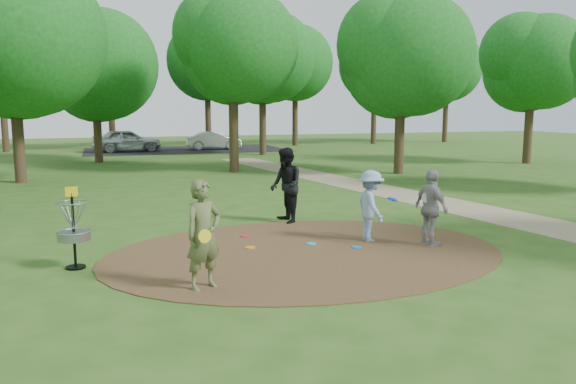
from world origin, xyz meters
name	(u,v)px	position (x,y,z in m)	size (l,w,h in m)	color
ground	(306,252)	(0.00, 0.00, 0.00)	(100.00, 100.00, 0.00)	#2D5119
dirt_clearing	(306,252)	(0.00, 0.00, 0.01)	(8.40, 8.40, 0.02)	#47301C
footpath	(500,216)	(6.50, 2.00, 0.01)	(2.00, 40.00, 0.01)	#8C7A5B
parking_lot	(186,150)	(2.00, 30.00, 0.00)	(14.00, 8.00, 0.01)	black
player_observer_with_disc	(203,235)	(-2.43, -1.68, 0.91)	(0.79, 0.69, 1.82)	#576037
player_throwing_with_disc	(371,206)	(1.71, 0.48, 0.80)	(1.01, 1.08, 1.61)	#88A0CA
player_walking_with_disc	(286,185)	(0.57, 3.06, 0.98)	(0.77, 0.98, 1.97)	black
player_waiting_with_disc	(431,208)	(2.74, -0.34, 0.84)	(0.52, 1.02, 1.68)	gray
disc_ground_cyan	(311,244)	(0.33, 0.57, 0.03)	(0.22, 0.22, 0.02)	#1BA4DC
disc_ground_blue	(357,247)	(1.13, -0.03, 0.03)	(0.22, 0.22, 0.02)	blue
disc_ground_red	(246,236)	(-0.86, 1.75, 0.03)	(0.22, 0.22, 0.02)	red
car_left	(127,140)	(-2.12, 29.47, 0.78)	(1.83, 4.56, 1.55)	#ADB2B5
car_right	(214,141)	(3.96, 29.66, 0.64)	(1.36, 3.89, 1.28)	#B2B3BB
disc_ground_orange	(250,247)	(-1.03, 0.68, 0.03)	(0.22, 0.22, 0.02)	orange
disc_golf_basket	(73,222)	(-4.50, 0.30, 0.87)	(0.63, 0.63, 1.54)	black
tree_ring	(211,48)	(0.06, 10.09, 5.14)	(37.13, 45.22, 8.81)	#332316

